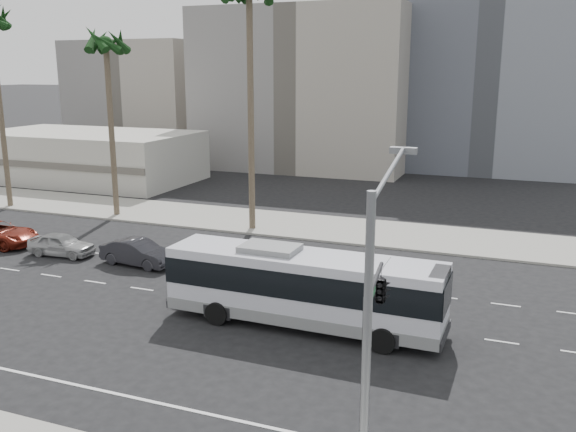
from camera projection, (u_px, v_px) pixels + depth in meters
The scene contains 12 objects.
ground at pixel (245, 304), 30.39m from camera, with size 700.00×700.00×0.00m, color black.
sidewalk_north at pixel (336, 229), 44.44m from camera, with size 120.00×7.00×0.15m, color gray.
commercial_low at pixel (88, 156), 63.89m from camera, with size 22.00×12.16×5.00m.
midrise_beige_west at pixel (312, 89), 73.34m from camera, with size 24.00×18.00×18.00m, color gray.
midrise_gray_center at pixel (494, 54), 71.77m from camera, with size 20.00×20.00×26.00m, color slate.
midrise_beige_far at pixel (150, 97), 87.32m from camera, with size 18.00×16.00×15.00m, color gray.
city_bus at pixel (303, 286), 27.44m from camera, with size 12.58×3.07×3.60m.
car_a at pixel (138, 252), 36.34m from camera, with size 4.66×1.63×1.54m, color #26252A.
car_b at pixel (61, 244), 38.21m from camera, with size 4.20×1.69×1.43m, color #A9A9A9.
streetlight_corner at pixel (372, 330), 14.84m from camera, with size 0.74×4.29×9.17m.
traffic_signal at pixel (379, 296), 17.84m from camera, with size 2.72×3.62×5.87m.
palm_mid at pixel (106, 47), 45.71m from camera, with size 4.62×4.62×14.30m.
Camera 1 is at (12.23, -25.88, 11.29)m, focal length 38.47 mm.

